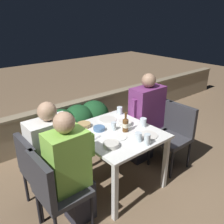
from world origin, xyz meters
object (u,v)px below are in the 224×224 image
(chair_right_far, at_px, (154,121))
(person_purple_stripe, at_px, (145,118))
(chair_right_near, at_px, (175,130))
(person_white_polo, at_px, (55,154))
(person_green_blouse, at_px, (71,170))
(chair_left_far, at_px, (38,167))
(beer_bottle, at_px, (125,124))
(potted_plant, at_px, (147,111))
(chair_left_near, at_px, (53,187))

(chair_right_far, bearing_deg, person_purple_stripe, -180.00)
(chair_right_near, bearing_deg, person_white_polo, 165.74)
(person_green_blouse, distance_m, chair_left_far, 0.43)
(beer_bottle, xyz_separation_m, potted_plant, (1.15, 0.69, -0.35))
(person_green_blouse, xyz_separation_m, potted_plant, (1.95, 0.81, -0.16))
(person_purple_stripe, bearing_deg, person_white_polo, 179.71)
(person_white_polo, bearing_deg, chair_right_near, -14.26)
(chair_right_near, relative_size, beer_bottle, 3.72)
(person_green_blouse, relative_size, chair_right_far, 1.41)
(person_green_blouse, xyz_separation_m, chair_right_near, (1.59, -0.02, -0.09))
(person_green_blouse, distance_m, potted_plant, 2.12)
(chair_left_near, relative_size, chair_right_far, 1.00)
(chair_left_near, bearing_deg, beer_bottle, 7.07)
(person_purple_stripe, distance_m, potted_plant, 0.72)
(person_white_polo, height_order, chair_right_near, person_white_polo)
(chair_left_near, xyz_separation_m, person_white_polo, (0.22, 0.38, 0.07))
(chair_left_far, distance_m, person_purple_stripe, 1.58)
(chair_left_near, distance_m, chair_right_far, 1.84)
(chair_right_near, height_order, chair_right_far, same)
(chair_left_near, relative_size, person_purple_stripe, 0.69)
(chair_right_near, distance_m, chair_right_far, 0.39)
(chair_right_far, bearing_deg, chair_left_near, -168.26)
(chair_left_far, relative_size, chair_right_far, 1.00)
(beer_bottle, bearing_deg, person_white_polo, 161.56)
(person_green_blouse, bearing_deg, chair_left_far, 114.51)
(person_purple_stripe, bearing_deg, chair_left_near, -166.86)
(chair_left_far, height_order, person_white_polo, person_white_polo)
(person_white_polo, distance_m, person_purple_stripe, 1.38)
(person_white_polo, relative_size, chair_right_far, 1.38)
(chair_left_near, height_order, beer_bottle, beer_bottle)
(person_white_polo, bearing_deg, person_purple_stripe, -0.29)
(chair_right_near, relative_size, potted_plant, 1.15)
(person_white_polo, xyz_separation_m, person_purple_stripe, (1.38, -0.01, 0.03))
(person_green_blouse, xyz_separation_m, person_white_polo, (0.03, 0.38, -0.02))
(chair_left_far, height_order, potted_plant, chair_left_far)
(person_white_polo, relative_size, chair_right_near, 1.38)
(chair_left_near, xyz_separation_m, chair_right_near, (1.79, -0.02, 0.00))
(chair_left_far, bearing_deg, chair_left_near, -93.68)
(chair_left_near, relative_size, person_green_blouse, 0.71)
(beer_bottle, relative_size, potted_plant, 0.31)
(chair_left_far, relative_size, person_purple_stripe, 0.69)
(person_white_polo, distance_m, beer_bottle, 0.84)
(chair_left_near, bearing_deg, potted_plant, 20.74)
(chair_left_far, height_order, chair_right_far, same)
(beer_bottle, distance_m, potted_plant, 1.39)
(person_white_polo, relative_size, person_purple_stripe, 0.95)
(chair_left_near, distance_m, person_green_blouse, 0.22)
(person_purple_stripe, height_order, beer_bottle, person_purple_stripe)
(chair_right_far, xyz_separation_m, potted_plant, (0.35, 0.44, -0.07))
(person_white_polo, distance_m, chair_right_near, 1.62)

